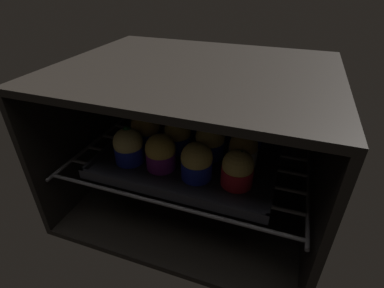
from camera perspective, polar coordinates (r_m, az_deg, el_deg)
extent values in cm
cube|color=black|center=(81.18, 0.48, -10.38)|extent=(59.00, 47.00, 1.50)
cube|color=black|center=(63.17, 0.62, 14.29)|extent=(59.00, 47.00, 1.50)
cube|color=black|center=(89.92, 5.36, 7.49)|extent=(59.00, 1.50, 34.00)
cube|color=black|center=(83.27, -18.53, 3.83)|extent=(1.50, 47.00, 34.00)
cube|color=black|center=(68.34, 24.00, -3.86)|extent=(1.50, 47.00, 34.00)
cylinder|color=#4C494C|center=(58.57, -5.74, -11.62)|extent=(54.00, 0.80, 0.80)
cylinder|color=#4C494C|center=(62.87, -3.32, -7.93)|extent=(54.00, 0.80, 0.80)
cylinder|color=#4C494C|center=(67.48, -1.25, -4.71)|extent=(54.00, 0.80, 0.80)
cylinder|color=#4C494C|center=(72.36, 0.53, -1.91)|extent=(54.00, 0.80, 0.80)
cylinder|color=#4C494C|center=(77.45, 2.07, 0.53)|extent=(54.00, 0.80, 0.80)
cylinder|color=#4C494C|center=(82.70, 3.42, 2.66)|extent=(54.00, 0.80, 0.80)
cylinder|color=#4C494C|center=(88.11, 4.61, 4.54)|extent=(54.00, 0.80, 0.80)
cylinder|color=#4C494C|center=(83.83, -17.19, 1.61)|extent=(0.80, 42.00, 0.80)
cylinder|color=#4C494C|center=(70.01, 22.00, -5.89)|extent=(0.80, 42.00, 0.80)
cube|color=black|center=(70.26, 0.00, -2.07)|extent=(40.48, 32.33, 1.20)
cube|color=black|center=(58.01, -5.32, -9.31)|extent=(40.48, 0.80, 1.00)
cube|color=black|center=(82.67, 3.69, 4.29)|extent=(40.48, 0.80, 1.00)
cube|color=black|center=(77.63, -13.93, 1.41)|extent=(0.80, 32.33, 1.00)
cube|color=black|center=(66.82, 16.28, -4.38)|extent=(0.80, 32.33, 1.00)
cylinder|color=#1928B7|center=(67.50, -12.22, -1.81)|extent=(6.57, 6.57, 3.97)
sphere|color=#E0CC7A|center=(65.96, -12.51, 0.33)|extent=(6.65, 6.65, 6.65)
sphere|color=#19511E|center=(64.94, -12.72, 2.66)|extent=(1.91, 1.91, 1.91)
cylinder|color=#7A238C|center=(64.33, -6.11, -3.04)|extent=(6.57, 6.57, 3.97)
sphere|color=gold|center=(62.77, -6.25, -0.91)|extent=(6.67, 6.67, 6.67)
sphere|color=#1E6023|center=(61.98, -5.55, 0.84)|extent=(1.79, 1.79, 1.79)
cylinder|color=#1928B7|center=(61.11, 0.92, -4.94)|extent=(6.57, 6.57, 3.97)
sphere|color=#DBBC60|center=(59.42, 0.94, -2.68)|extent=(6.64, 6.64, 6.64)
cylinder|color=red|center=(59.94, 8.83, -6.21)|extent=(6.57, 6.57, 3.97)
sphere|color=#DBBC60|center=(58.31, 9.05, -4.07)|extent=(6.41, 6.41, 6.41)
sphere|color=#1E6023|center=(57.37, 9.52, -2.47)|extent=(2.59, 2.59, 2.59)
cylinder|color=#1928B7|center=(73.45, -8.92, 1.51)|extent=(6.57, 6.57, 3.97)
sphere|color=gold|center=(71.94, -9.12, 3.68)|extent=(7.21, 7.21, 7.21)
cylinder|color=#1928B7|center=(70.19, -2.81, 0.35)|extent=(6.57, 6.57, 3.97)
sphere|color=gold|center=(68.74, -2.87, 2.41)|extent=(6.40, 6.40, 6.40)
sphere|color=#28702D|center=(68.44, -3.75, 4.74)|extent=(2.50, 2.50, 2.50)
cylinder|color=#1928B7|center=(67.93, 3.54, -0.84)|extent=(6.57, 6.57, 3.97)
sphere|color=#DBBC60|center=(66.30, 3.63, 1.44)|extent=(6.80, 6.80, 6.80)
cylinder|color=silver|center=(66.44, 9.91, -2.13)|extent=(6.57, 6.57, 3.97)
sphere|color=gold|center=(65.07, 10.11, -0.26)|extent=(6.38, 6.38, 6.38)
sphere|color=#28702D|center=(63.58, 10.71, 1.67)|extent=(2.19, 2.19, 2.19)
cylinder|color=red|center=(79.85, -6.43, 4.30)|extent=(6.57, 6.57, 3.97)
sphere|color=#E0CC7A|center=(78.64, -6.54, 6.08)|extent=(6.60, 6.60, 6.60)
sphere|color=#19511E|center=(77.44, -5.96, 7.77)|extent=(1.87, 1.87, 1.87)
cylinder|color=#1928B7|center=(76.56, -1.17, 3.24)|extent=(6.57, 6.57, 3.97)
sphere|color=#E0CC7A|center=(75.18, -1.19, 5.25)|extent=(6.78, 6.78, 6.78)
sphere|color=#19511E|center=(74.22, -2.34, 7.01)|extent=(2.06, 2.06, 2.06)
cylinder|color=#1928B7|center=(74.26, 5.11, 2.14)|extent=(6.57, 6.57, 3.97)
sphere|color=#DBBC60|center=(73.00, 5.21, 3.95)|extent=(6.94, 6.94, 6.94)
sphere|color=#28702D|center=(72.41, 5.17, 5.54)|extent=(1.74, 1.74, 1.74)
cylinder|color=#1928B7|center=(73.39, 11.08, 1.25)|extent=(6.57, 6.57, 3.97)
sphere|color=#DBBC60|center=(71.81, 11.34, 3.52)|extent=(6.97, 6.97, 6.97)
sphere|color=#28702D|center=(69.43, 11.35, 5.12)|extent=(2.09, 2.09, 2.09)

